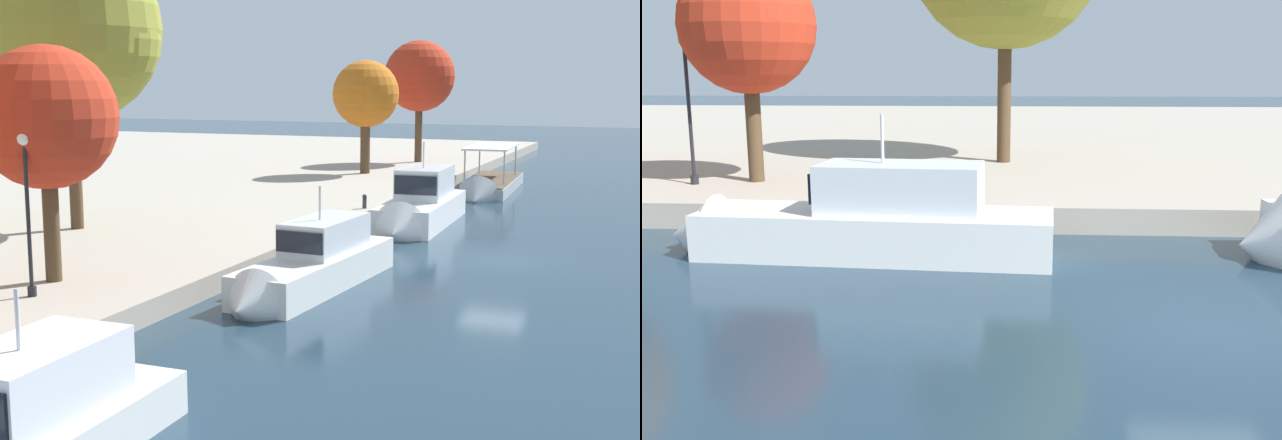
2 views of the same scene
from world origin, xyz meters
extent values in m
plane|color=#1E3342|center=(0.00, 0.00, 0.00)|extent=(220.00, 220.00, 0.00)
cube|color=#A39989|center=(0.00, 34.95, 0.38)|extent=(120.00, 55.00, 0.76)
cube|color=silver|center=(-6.92, 4.79, 0.39)|extent=(8.83, 2.79, 1.50)
cone|color=silver|center=(-11.66, 5.08, 0.39)|extent=(1.33, 2.22, 2.15)
cube|color=silver|center=(-6.26, 4.75, 1.74)|extent=(4.02, 2.05, 1.19)
cube|color=black|center=(-7.79, 4.84, 1.80)|extent=(1.14, 1.76, 0.72)
cylinder|color=silver|center=(-6.70, 4.78, 2.93)|extent=(0.08, 0.08, 1.18)
cone|color=white|center=(2.53, 4.93, 0.41)|extent=(1.33, 2.69, 2.63)
cylinder|color=black|center=(-14.21, 10.90, 3.01)|extent=(0.12, 0.12, 4.49)
sphere|color=white|center=(-14.21, 10.90, 5.44)|extent=(0.42, 0.42, 0.42)
cylinder|color=black|center=(-14.21, 10.90, 0.91)|extent=(0.26, 0.26, 0.30)
cylinder|color=#4C3823|center=(-3.85, 17.42, 3.52)|extent=(0.56, 0.56, 5.53)
cylinder|color=#4C3823|center=(-12.33, 11.65, 2.52)|extent=(0.51, 0.51, 3.53)
sphere|color=#B22D19|center=(-12.33, 11.65, 5.97)|extent=(4.50, 4.50, 4.50)
sphere|color=#B22D19|center=(-11.66, 10.95, 6.04)|extent=(2.57, 2.57, 2.57)
sphere|color=#B22D19|center=(-12.25, 12.51, 5.80)|extent=(2.07, 2.07, 2.07)
camera|label=1|loc=(-33.88, -6.61, 7.04)|focal=48.38mm
camera|label=2|loc=(-3.69, -12.19, 4.58)|focal=39.95mm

